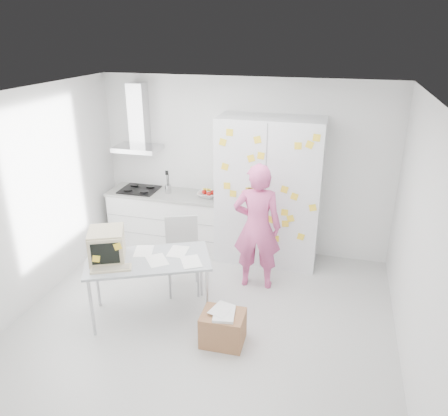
% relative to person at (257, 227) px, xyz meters
% --- Properties ---
extents(floor, '(4.50, 4.00, 0.02)m').
position_rel_person_xyz_m(floor, '(-0.44, -0.89, -0.89)').
color(floor, silver).
rests_on(floor, ground).
extents(walls, '(4.52, 4.01, 2.70)m').
position_rel_person_xyz_m(walls, '(-0.44, -0.17, 0.47)').
color(walls, white).
rests_on(walls, ground).
extents(ceiling, '(4.50, 4.00, 0.02)m').
position_rel_person_xyz_m(ceiling, '(-0.44, -0.89, 1.82)').
color(ceiling, white).
rests_on(ceiling, walls).
extents(counter_run, '(1.84, 0.63, 1.28)m').
position_rel_person_xyz_m(counter_run, '(-1.64, 0.81, -0.41)').
color(counter_run, white).
rests_on(counter_run, ground).
extents(range_hood, '(0.70, 0.48, 1.01)m').
position_rel_person_xyz_m(range_hood, '(-2.09, 0.95, 1.08)').
color(range_hood, silver).
rests_on(range_hood, walls).
extents(tall_cabinet, '(1.50, 0.68, 2.20)m').
position_rel_person_xyz_m(tall_cabinet, '(0.01, 0.79, 0.22)').
color(tall_cabinet, silver).
rests_on(tall_cabinet, ground).
extents(person, '(0.68, 0.48, 1.76)m').
position_rel_person_xyz_m(person, '(0.00, 0.00, 0.00)').
color(person, '#D75390').
rests_on(person, ground).
extents(desk, '(1.63, 1.26, 1.16)m').
position_rel_person_xyz_m(desk, '(-1.41, -1.11, -0.00)').
color(desk, '#A9AEB4').
rests_on(desk, ground).
extents(chair, '(0.60, 0.60, 1.02)m').
position_rel_person_xyz_m(chair, '(-0.95, -0.33, -0.31)').
color(chair, '#AAAAA7').
rests_on(chair, ground).
extents(cardboard_box, '(0.49, 0.40, 0.42)m').
position_rel_person_xyz_m(cardboard_box, '(-0.12, -1.30, -0.68)').
color(cardboard_box, '#9F6C45').
rests_on(cardboard_box, ground).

